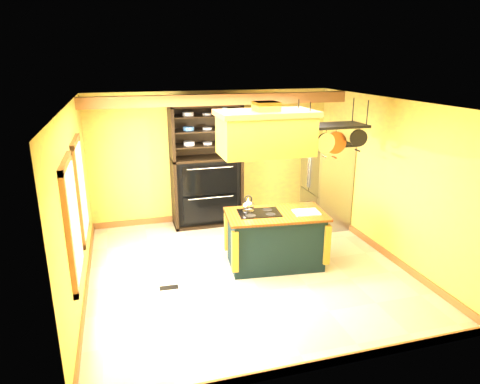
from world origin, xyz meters
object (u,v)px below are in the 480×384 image
refrigerator (326,186)px  kitchen_island (275,239)px  range_hood (266,132)px  hutch (206,179)px  pot_rack (331,131)px

refrigerator → kitchen_island: bearing=-138.4°
kitchen_island → range_hood: (-0.20, -0.00, 1.78)m
range_hood → hutch: (-0.50, 2.20, -1.31)m
kitchen_island → pot_rack: bearing=6.0°
kitchen_island → range_hood: 1.79m
range_hood → hutch: 2.61m
range_hood → hutch: range_hood is taller
range_hood → refrigerator: (1.81, 1.43, -1.42)m
range_hood → pot_rack: size_ratio=1.30×
pot_rack → hutch: (-1.60, 2.20, -1.26)m
hutch → range_hood: bearing=-77.3°
pot_rack → refrigerator: bearing=63.8°
refrigerator → hutch: 2.43m
pot_rack → refrigerator: pot_rack is taller
kitchen_island → hutch: hutch is taller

